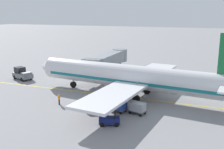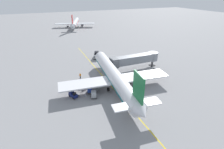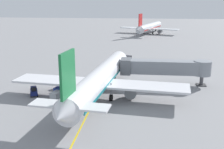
# 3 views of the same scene
# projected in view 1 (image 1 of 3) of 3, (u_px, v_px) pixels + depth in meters

# --- Properties ---
(ground_plane) EXTENTS (400.00, 400.00, 0.00)m
(ground_plane) POSITION_uv_depth(u_px,v_px,m) (130.00, 98.00, 42.94)
(ground_plane) COLOR gray
(gate_lead_in_line) EXTENTS (0.24, 80.00, 0.01)m
(gate_lead_in_line) POSITION_uv_depth(u_px,v_px,m) (130.00, 98.00, 42.94)
(gate_lead_in_line) COLOR gold
(gate_lead_in_line) RESTS_ON ground
(parked_airliner) EXTENTS (30.38, 37.35, 10.63)m
(parked_airliner) POSITION_uv_depth(u_px,v_px,m) (132.00, 77.00, 42.81)
(parked_airliner) COLOR silver
(parked_airliner) RESTS_ON ground
(jet_bridge) EXTENTS (17.60, 3.50, 4.98)m
(jet_bridge) POSITION_uv_depth(u_px,v_px,m) (108.00, 60.00, 56.36)
(jet_bridge) COLOR gray
(jet_bridge) RESTS_ON ground
(pushback_tractor) EXTENTS (3.62, 4.89, 2.40)m
(pushback_tractor) POSITION_uv_depth(u_px,v_px,m) (22.00, 74.00, 54.40)
(pushback_tractor) COLOR slate
(pushback_tractor) RESTS_ON ground
(baggage_tug_lead) EXTENTS (2.22, 2.77, 1.62)m
(baggage_tug_lead) POSITION_uv_depth(u_px,v_px,m) (92.00, 105.00, 37.45)
(baggage_tug_lead) COLOR #B21E1E
(baggage_tug_lead) RESTS_ON ground
(baggage_tug_trailing) EXTENTS (2.07, 2.77, 1.62)m
(baggage_tug_trailing) POSITION_uv_depth(u_px,v_px,m) (108.00, 119.00, 32.44)
(baggage_tug_trailing) COLOR navy
(baggage_tug_trailing) RESTS_ON ground
(baggage_cart_front) EXTENTS (1.86, 2.98, 1.58)m
(baggage_cart_front) POSITION_uv_depth(u_px,v_px,m) (118.00, 105.00, 36.69)
(baggage_cart_front) COLOR #4C4C51
(baggage_cart_front) RESTS_ON ground
(baggage_cart_second_in_train) EXTENTS (1.86, 2.98, 1.58)m
(baggage_cart_second_in_train) POSITION_uv_depth(u_px,v_px,m) (137.00, 107.00, 35.93)
(baggage_cart_second_in_train) COLOR #4C4C51
(baggage_cart_second_in_train) RESTS_ON ground
(ground_crew_wing_walker) EXTENTS (0.72, 0.33, 1.69)m
(ground_crew_wing_walker) POSITION_uv_depth(u_px,v_px,m) (59.00, 98.00, 39.62)
(ground_crew_wing_walker) COLOR #232328
(ground_crew_wing_walker) RESTS_ON ground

